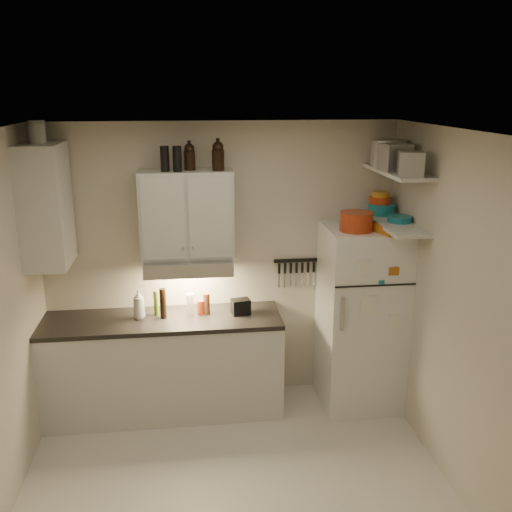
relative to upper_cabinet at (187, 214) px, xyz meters
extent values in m
cube|color=silver|center=(0.30, -1.33, -1.84)|extent=(3.20, 3.00, 0.02)
cube|color=silver|center=(0.30, -1.33, 0.78)|extent=(3.20, 3.00, 0.02)
cube|color=beige|center=(0.30, 0.18, -0.53)|extent=(3.20, 0.02, 2.60)
cube|color=beige|center=(1.91, -1.33, -0.53)|extent=(0.02, 3.00, 2.60)
cube|color=silver|center=(-0.25, -0.14, -1.39)|extent=(2.10, 0.60, 0.88)
cube|color=black|center=(-0.25, -0.14, -0.93)|extent=(2.10, 0.62, 0.04)
cube|color=silver|center=(0.00, 0.00, 0.00)|extent=(0.80, 0.33, 0.75)
cube|color=silver|center=(-1.14, -0.14, 0.12)|extent=(0.33, 0.55, 1.00)
cube|color=silver|center=(0.00, -0.06, -0.44)|extent=(0.76, 0.46, 0.12)
cube|color=white|center=(1.55, -0.18, -0.98)|extent=(0.70, 0.68, 1.70)
cube|color=silver|center=(1.75, -0.31, 0.38)|extent=(0.30, 0.95, 0.03)
cube|color=silver|center=(1.75, -0.31, -0.07)|extent=(0.30, 0.95, 0.03)
cube|color=black|center=(1.00, 0.15, -0.51)|extent=(0.42, 0.02, 0.03)
cylinder|color=#9F3012|center=(1.43, -0.29, -0.04)|extent=(0.31, 0.31, 0.16)
cube|color=#B16016|center=(1.68, -0.42, -0.09)|extent=(0.23, 0.26, 0.07)
cylinder|color=silver|center=(1.56, -0.18, -0.07)|extent=(0.07, 0.07, 0.11)
cylinder|color=silver|center=(1.75, -0.08, 0.50)|extent=(0.34, 0.34, 0.23)
cube|color=#AAAAAD|center=(1.70, -0.36, 0.50)|extent=(0.25, 0.23, 0.22)
cube|color=#AAAAAD|center=(1.72, -0.66, 0.48)|extent=(0.23, 0.23, 0.19)
cylinder|color=#166F7C|center=(1.74, -0.01, 0.00)|extent=(0.24, 0.24, 0.10)
cylinder|color=red|center=(1.73, 0.02, 0.08)|extent=(0.19, 0.19, 0.06)
cylinder|color=#C08721|center=(1.73, 0.02, 0.13)|extent=(0.15, 0.15, 0.05)
cylinder|color=#166F7C|center=(1.79, -0.32, -0.02)|extent=(0.21, 0.21, 0.05)
cylinder|color=black|center=(-0.06, -0.07, 0.48)|extent=(0.09, 0.09, 0.21)
cylinder|color=black|center=(-0.17, -0.06, 0.48)|extent=(0.10, 0.10, 0.21)
cylinder|color=silver|center=(-1.15, -0.12, 0.71)|extent=(0.15, 0.15, 0.18)
imported|color=silver|center=(-0.44, -0.11, -0.75)|extent=(0.13, 0.13, 0.30)
cylinder|color=#5C2E1B|center=(0.15, -0.09, -0.81)|extent=(0.07, 0.07, 0.20)
cylinder|color=#53741D|center=(-0.30, -0.06, -0.79)|extent=(0.05, 0.05, 0.23)
cylinder|color=black|center=(-0.23, -0.13, -0.77)|extent=(0.07, 0.07, 0.27)
cylinder|color=silver|center=(0.00, -0.08, -0.81)|extent=(0.07, 0.07, 0.20)
cylinder|color=#9F3012|center=(0.10, -0.09, -0.84)|extent=(0.08, 0.08, 0.13)
cube|color=black|center=(0.45, -0.12, -0.84)|extent=(0.18, 0.14, 0.14)
camera|label=1|loc=(0.00, -4.87, 1.04)|focal=40.00mm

